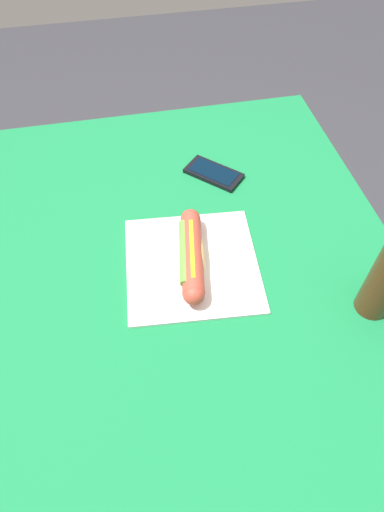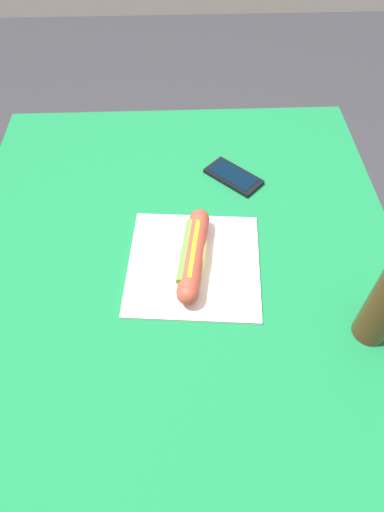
{
  "view_description": "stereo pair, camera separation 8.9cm",
  "coord_description": "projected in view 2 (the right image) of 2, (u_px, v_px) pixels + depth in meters",
  "views": [
    {
      "loc": [
        -0.55,
        0.08,
        1.51
      ],
      "look_at": [
        -0.01,
        -0.03,
        0.81
      ],
      "focal_mm": 30.68,
      "sensor_mm": 36.0,
      "label": 1
    },
    {
      "loc": [
        -0.56,
        -0.0,
        1.51
      ],
      "look_at": [
        -0.01,
        -0.03,
        0.81
      ],
      "focal_mm": 30.68,
      "sensor_mm": 36.0,
      "label": 2
    }
  ],
  "objects": [
    {
      "name": "hot_dog",
      "position": [
        192.0,
        255.0,
        0.89
      ],
      "size": [
        0.23,
        0.08,
        0.05
      ],
      "color": "#E5BC75",
      "rests_on": "paper_wrapper"
    },
    {
      "name": "dining_table",
      "position": [
        181.0,
        297.0,
        1.03
      ],
      "size": [
        1.09,
        0.94,
        0.78
      ],
      "color": "brown",
      "rests_on": "ground"
    },
    {
      "name": "cell_phone",
      "position": [
        232.0,
        177.0,
        1.07
      ],
      "size": [
        0.14,
        0.15,
        0.01
      ],
      "color": "black",
      "rests_on": "dining_table"
    },
    {
      "name": "paper_wrapper",
      "position": [
        192.0,
        264.0,
        0.91
      ],
      "size": [
        0.29,
        0.29,
        0.01
      ],
      "primitive_type": "cube",
      "rotation": [
        0.0,
        0.0,
        -0.09
      ],
      "color": "silver",
      "rests_on": "dining_table"
    },
    {
      "name": "ground_plane",
      "position": [
        185.0,
        396.0,
        1.53
      ],
      "size": [
        6.0,
        6.0,
        0.0
      ],
      "primitive_type": "plane",
      "color": "#2D2D33",
      "rests_on": "ground"
    }
  ]
}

